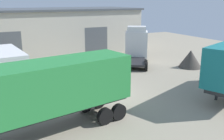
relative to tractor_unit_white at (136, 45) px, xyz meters
The scene contains 7 objects.
ground_plane 11.48m from the tractor_unit_white, 134.05° to the right, with size 60.00×60.00×0.00m, color gray.
warehouse_building 13.19m from the tractor_unit_white, 126.78° to the left, with size 25.38×9.85×5.91m.
tractor_unit_white is the anchor object (origin of this frame).
container_trailer_green 18.12m from the tractor_unit_white, 138.27° to the right, with size 10.16×4.01×3.91m.
box_truck_yellow 15.07m from the tractor_unit_white, 167.73° to the right, with size 2.94×7.87×3.32m.
gravel_pile 6.27m from the tractor_unit_white, 53.58° to the right, with size 2.47×2.47×1.87m.
oil_drum 11.90m from the tractor_unit_white, 134.87° to the right, with size 0.58×0.58×0.88m.
Camera 1 is at (-8.58, -17.08, 7.04)m, focal length 42.00 mm.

